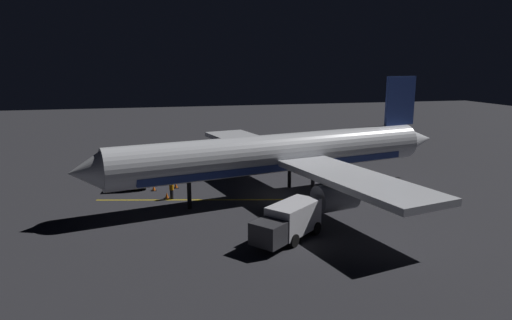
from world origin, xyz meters
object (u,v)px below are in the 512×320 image
object	(u,v)px
airliner	(283,155)
traffic_cone_under_wing	(167,196)
catering_truck	(289,222)
traffic_cone_near_right	(176,186)
ground_crew_worker	(172,189)
baggage_truck	(136,174)
traffic_cone_near_left	(154,188)

from	to	relation	value
airliner	traffic_cone_under_wing	xyz separation A→B (m)	(1.50, 10.53, -3.59)
catering_truck	traffic_cone_near_right	distance (m)	16.78
catering_truck	ground_crew_worker	distance (m)	13.83
baggage_truck	traffic_cone_near_left	world-z (taller)	baggage_truck
airliner	traffic_cone_near_right	size ratio (longest dim) A/B	66.32
airliner	ground_crew_worker	bearing A→B (deg)	83.21
catering_truck	traffic_cone_under_wing	world-z (taller)	catering_truck
ground_crew_worker	traffic_cone_under_wing	distance (m)	0.82
traffic_cone_near_right	traffic_cone_under_wing	bearing A→B (deg)	162.58
airliner	catering_truck	size ratio (longest dim) A/B	6.13
airliner	ground_crew_worker	distance (m)	10.60
airliner	traffic_cone_near_left	size ratio (longest dim) A/B	66.32
traffic_cone_near_left	airliner	bearing A→B (deg)	-110.64
ground_crew_worker	traffic_cone_under_wing	world-z (taller)	ground_crew_worker
ground_crew_worker	catering_truck	bearing A→B (deg)	-148.05
airliner	catering_truck	bearing A→B (deg)	165.16
ground_crew_worker	traffic_cone_under_wing	xyz separation A→B (m)	(0.29, 0.43, -0.64)
traffic_cone_near_left	traffic_cone_under_wing	distance (m)	3.09
catering_truck	traffic_cone_near_left	world-z (taller)	catering_truck
ground_crew_worker	airliner	bearing A→B (deg)	-96.79
ground_crew_worker	traffic_cone_near_left	bearing A→B (deg)	25.61
airliner	traffic_cone_near_right	distance (m)	11.23
baggage_truck	catering_truck	bearing A→B (deg)	-148.91
traffic_cone_near_left	traffic_cone_near_right	bearing A→B (deg)	-78.34
traffic_cone_near_right	catering_truck	bearing A→B (deg)	-156.42
airliner	baggage_truck	xyz separation A→B (m)	(6.94, 13.32, -2.68)
catering_truck	traffic_cone_under_wing	size ratio (longest dim) A/B	10.82
traffic_cone_near_right	traffic_cone_under_wing	size ratio (longest dim) A/B	1.00
ground_crew_worker	traffic_cone_near_right	distance (m)	3.73
airliner	traffic_cone_under_wing	distance (m)	11.23
airliner	traffic_cone_near_left	bearing A→B (deg)	69.36
airliner	traffic_cone_under_wing	bearing A→B (deg)	81.91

